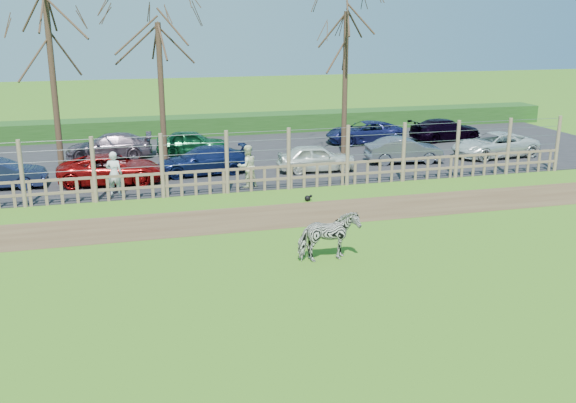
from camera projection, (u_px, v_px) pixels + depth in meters
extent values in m
plane|color=olive|center=(277.00, 265.00, 17.94)|extent=(120.00, 120.00, 0.00)
cube|color=brown|center=(245.00, 219.00, 22.12)|extent=(34.00, 2.80, 0.01)
cube|color=#232326|center=(205.00, 159.00, 31.40)|extent=(44.00, 13.00, 0.04)
cube|color=#1E4716|center=(188.00, 126.00, 37.76)|extent=(46.00, 2.00, 1.10)
cube|color=brown|center=(227.00, 182.00, 25.24)|extent=(30.00, 0.06, 0.10)
cube|color=brown|center=(227.00, 170.00, 25.11)|extent=(30.00, 0.06, 0.10)
cylinder|color=brown|center=(22.00, 174.00, 23.16)|extent=(0.16, 0.16, 2.50)
cylinder|color=brown|center=(94.00, 170.00, 23.78)|extent=(0.16, 0.16, 2.50)
cylinder|color=brown|center=(162.00, 166.00, 24.40)|extent=(0.16, 0.16, 2.50)
cylinder|color=brown|center=(227.00, 162.00, 25.02)|extent=(0.16, 0.16, 2.50)
cylinder|color=brown|center=(289.00, 159.00, 25.65)|extent=(0.16, 0.16, 2.50)
cylinder|color=brown|center=(348.00, 155.00, 26.27)|extent=(0.16, 0.16, 2.50)
cylinder|color=brown|center=(404.00, 152.00, 26.89)|extent=(0.16, 0.16, 2.50)
cylinder|color=brown|center=(457.00, 149.00, 27.51)|extent=(0.16, 0.16, 2.50)
cylinder|color=brown|center=(508.00, 146.00, 28.13)|extent=(0.16, 0.16, 2.50)
cylinder|color=brown|center=(557.00, 144.00, 28.75)|extent=(0.16, 0.16, 2.50)
cylinder|color=gray|center=(227.00, 162.00, 25.02)|extent=(30.00, 0.02, 0.02)
cylinder|color=gray|center=(227.00, 152.00, 24.91)|extent=(30.00, 0.02, 0.02)
cylinder|color=gray|center=(226.00, 142.00, 24.80)|extent=(30.00, 0.02, 0.02)
cylinder|color=gray|center=(226.00, 133.00, 24.71)|extent=(30.00, 0.02, 0.02)
cylinder|color=#3D2B1E|center=(54.00, 90.00, 26.90)|extent=(0.26, 0.26, 7.50)
cylinder|color=#3D2B1E|center=(162.00, 96.00, 29.09)|extent=(0.26, 0.26, 6.50)
cylinder|color=#3D2B1E|center=(345.00, 85.00, 31.72)|extent=(0.26, 0.26, 7.00)
imported|color=gray|center=(328.00, 237.00, 18.11)|extent=(1.75, 0.88, 1.44)
imported|color=silver|center=(114.00, 173.00, 24.71)|extent=(0.72, 0.57, 1.72)
imported|color=beige|center=(247.00, 166.00, 25.92)|extent=(0.98, 0.85, 1.72)
sphere|color=black|center=(307.00, 198.00, 24.22)|extent=(0.22, 0.22, 0.22)
sphere|color=black|center=(311.00, 196.00, 24.24)|extent=(0.11, 0.11, 0.11)
imported|color=maroon|center=(112.00, 169.00, 26.57)|extent=(4.49, 2.39, 1.20)
imported|color=#111C4B|center=(203.00, 160.00, 28.20)|extent=(4.25, 1.99, 1.20)
imported|color=white|center=(317.00, 158.00, 28.73)|extent=(3.62, 1.68, 1.20)
imported|color=#505561|center=(404.00, 150.00, 30.39)|extent=(3.78, 1.74, 1.20)
imported|color=silver|center=(494.00, 145.00, 31.69)|extent=(4.48, 2.36, 1.20)
imported|color=#64525E|center=(109.00, 146.00, 31.39)|extent=(4.22, 1.89, 1.20)
imported|color=#12562B|center=(192.00, 142.00, 32.36)|extent=(3.67, 1.84, 1.20)
imported|color=#191D51|center=(365.00, 132.00, 35.18)|extent=(4.37, 2.10, 1.20)
imported|color=black|center=(445.00, 130.00, 36.05)|extent=(4.27, 2.06, 1.20)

